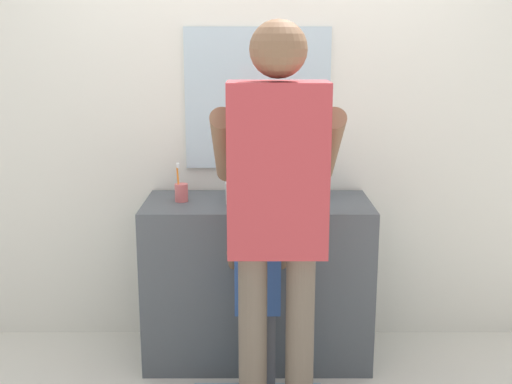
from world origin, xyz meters
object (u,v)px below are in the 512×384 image
object	(u,v)px
soap_bottle	(323,186)
child_toddler	(256,285)
toothbrush_cup	(180,192)
adult_parent	(276,195)

from	to	relation	value
soap_bottle	child_toddler	size ratio (longest dim) A/B	0.17
toothbrush_cup	adult_parent	size ratio (longest dim) A/B	0.12
toothbrush_cup	adult_parent	bearing A→B (deg)	-54.45
toothbrush_cup	soap_bottle	bearing A→B (deg)	4.79
child_toddler	adult_parent	world-z (taller)	adult_parent
soap_bottle	adult_parent	bearing A→B (deg)	-110.68
soap_bottle	adult_parent	world-z (taller)	adult_parent
child_toddler	adult_parent	xyz separation A→B (m)	(0.08, -0.27, 0.51)
child_toddler	adult_parent	size ratio (longest dim) A/B	0.53
soap_bottle	adult_parent	size ratio (longest dim) A/B	0.09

